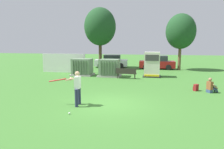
% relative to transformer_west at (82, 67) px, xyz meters
% --- Properties ---
extents(ground_plane, '(96.00, 96.00, 0.00)m').
position_rel_transformer_west_xyz_m(ground_plane, '(4.69, -8.95, -0.79)').
color(ground_plane, '#3D752D').
extents(fence_panel, '(4.80, 0.12, 2.00)m').
position_rel_transformer_west_xyz_m(fence_panel, '(-2.65, 1.55, 0.21)').
color(fence_panel, silver).
rests_on(fence_panel, ground).
extents(transformer_west, '(2.10, 1.70, 1.62)m').
position_rel_transformer_west_xyz_m(transformer_west, '(0.00, 0.00, 0.00)').
color(transformer_west, '#9E9B93').
rests_on(transformer_west, ground).
extents(transformer_mid_west, '(2.10, 1.70, 1.62)m').
position_rel_transformer_west_xyz_m(transformer_mid_west, '(2.74, -0.10, 0.00)').
color(transformer_mid_west, '#9E9B93').
rests_on(transformer_mid_west, ground).
extents(generator_enclosure, '(1.60, 1.40, 2.30)m').
position_rel_transformer_west_xyz_m(generator_enclosure, '(6.64, 0.55, 0.35)').
color(generator_enclosure, '#262626').
rests_on(generator_enclosure, ground).
extents(park_bench, '(1.82, 0.51, 0.92)m').
position_rel_transformer_west_xyz_m(park_bench, '(4.45, -1.03, -0.25)').
color(park_bench, '#2D2823').
rests_on(park_bench, ground).
extents(batter, '(1.61, 0.72, 1.74)m').
position_rel_transformer_west_xyz_m(batter, '(3.20, -9.60, 0.19)').
color(batter, '#282D4C').
rests_on(batter, ground).
extents(sports_ball, '(0.09, 0.09, 0.09)m').
position_rel_transformer_west_xyz_m(sports_ball, '(3.36, -10.93, -0.74)').
color(sports_ball, white).
rests_on(sports_ball, ground).
extents(seated_spectator, '(0.78, 0.68, 0.96)m').
position_rel_transformer_west_xyz_m(seated_spectator, '(10.47, -5.18, -0.41)').
color(seated_spectator, '#384C75').
rests_on(seated_spectator, ground).
extents(backpack, '(0.38, 0.38, 0.44)m').
position_rel_transformer_west_xyz_m(backpack, '(9.62, -4.86, -0.57)').
color(backpack, maroon).
rests_on(backpack, ground).
extents(tree_left, '(3.89, 3.89, 7.42)m').
position_rel_transformer_west_xyz_m(tree_left, '(0.10, 6.34, 4.30)').
color(tree_left, '#4C3828').
rests_on(tree_left, ground).
extents(tree_center_left, '(3.37, 3.37, 6.45)m').
position_rel_transformer_west_xyz_m(tree_center_left, '(9.64, 6.38, 3.64)').
color(tree_center_left, brown).
rests_on(tree_center_left, ground).
extents(parked_car_leftmost, '(4.37, 2.29, 1.62)m').
position_rel_transformer_west_xyz_m(parked_car_leftmost, '(1.32, 7.35, -0.04)').
color(parked_car_leftmost, silver).
rests_on(parked_car_leftmost, ground).
extents(parked_car_left_of_center, '(4.26, 2.03, 1.62)m').
position_rel_transformer_west_xyz_m(parked_car_left_of_center, '(7.13, 6.72, -0.04)').
color(parked_car_left_of_center, maroon).
rests_on(parked_car_left_of_center, ground).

